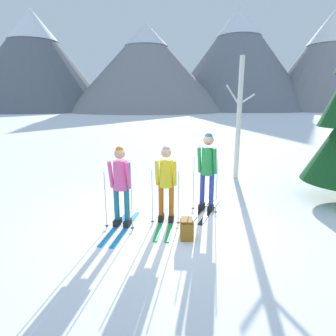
% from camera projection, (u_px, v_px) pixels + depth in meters
% --- Properties ---
extents(ground_plane, '(400.00, 400.00, 0.00)m').
position_uv_depth(ground_plane, '(162.00, 218.00, 6.19)').
color(ground_plane, white).
extents(skier_in_pink, '(0.61, 1.67, 1.67)m').
position_uv_depth(skier_in_pink, '(121.00, 182.00, 5.63)').
color(skier_in_pink, '#1E84D1').
rests_on(skier_in_pink, ground).
extents(skier_in_yellow, '(0.61, 1.69, 1.64)m').
position_uv_depth(skier_in_yellow, '(166.00, 180.00, 5.85)').
color(skier_in_yellow, green).
rests_on(skier_in_yellow, ground).
extents(skier_in_green, '(0.83, 1.60, 1.83)m').
position_uv_depth(skier_in_green, '(208.00, 167.00, 6.45)').
color(skier_in_green, black).
rests_on(skier_in_green, ground).
extents(birch_tree_tall, '(0.78, 1.07, 3.88)m').
position_uv_depth(birch_tree_tall, '(239.00, 118.00, 9.01)').
color(birch_tree_tall, silver).
rests_on(birch_tree_tall, ground).
extents(backpack_on_snow_front, '(0.26, 0.33, 0.38)m').
position_uv_depth(backpack_on_snow_front, '(187.00, 229.00, 5.28)').
color(backpack_on_snow_front, '#99661E').
rests_on(backpack_on_snow_front, ground).
extents(mountain_ridge_distant, '(105.63, 48.44, 25.72)m').
position_uv_depth(mountain_ridge_distant, '(192.00, 61.00, 69.27)').
color(mountain_ridge_distant, slate).
rests_on(mountain_ridge_distant, ground).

